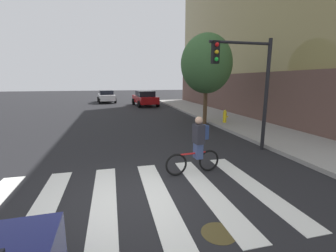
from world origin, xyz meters
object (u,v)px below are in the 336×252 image
Objects in this scene: manhole_cover at (219,233)px; traffic_light_near at (248,76)px; sedan_far at (106,96)px; cyclist at (197,145)px; street_tree_near at (206,64)px; fire_hydrant at (225,116)px; sedan_mid at (145,98)px.

manhole_cover is 0.15× the size of traffic_light_near.
sedan_far is 1.07× the size of traffic_light_near.
cyclist is (2.95, -23.54, 0.07)m from sedan_far.
sedan_far is 17.78m from street_tree_near.
cyclist is at bearing -123.18° from fire_hydrant.
sedan_far is 0.83× the size of street_tree_near.
traffic_light_near is at bearing 32.21° from cyclist.
sedan_far is at bearing 95.12° from manhole_cover.
sedan_far reaches higher than manhole_cover.
sedan_far is at bearing 110.59° from street_tree_near.
manhole_cover is at bearing -94.67° from sedan_mid.
cyclist is at bearing 77.51° from manhole_cover.
manhole_cover is 0.82× the size of fire_hydrant.
sedan_mid is 11.95m from street_tree_near.
manhole_cover is at bearing -126.08° from traffic_light_near.
cyclist is at bearing -93.51° from sedan_mid.
cyclist is 0.32× the size of street_tree_near.
street_tree_near is at bearing 82.89° from traffic_light_near.
traffic_light_near is (1.40, -16.94, 2.03)m from sedan_mid.
street_tree_near is at bearing 68.73° from manhole_cover.
sedan_far is 22.71m from traffic_light_near.
manhole_cover is at bearing -84.88° from sedan_far.
sedan_far is 5.76× the size of fire_hydrant.
manhole_cover is 10.59m from fire_hydrant.
street_tree_near is (6.17, -16.43, 2.88)m from sedan_far.
sedan_far reaches higher than fire_hydrant.
cyclist is (0.60, 2.70, 0.84)m from manhole_cover.
fire_hydrant is (7.29, -16.90, -0.24)m from sedan_far.
traffic_light_near is at bearing -109.71° from fire_hydrant.
manhole_cover is at bearing -102.49° from cyclist.
street_tree_near reaches higher than traffic_light_near.
sedan_mid is 1.07× the size of sedan_far.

